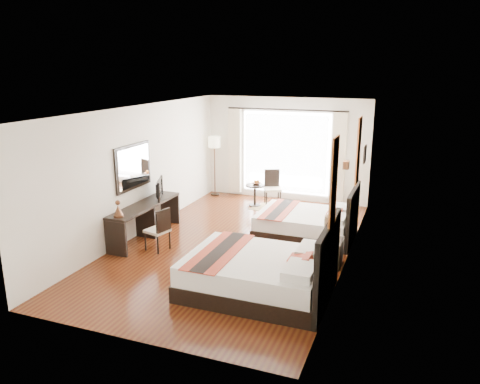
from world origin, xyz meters
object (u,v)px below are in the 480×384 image
(bed_far, at_px, (309,223))
(floor_lamp, at_px, (214,146))
(fruit_bowl, at_px, (256,184))
(table_lamp, at_px, (332,223))
(window_chair, at_px, (272,194))
(console_desk, at_px, (145,221))
(nightstand, at_px, (330,252))
(vase, at_px, (331,239))
(desk_chair, at_px, (158,237))
(television, at_px, (157,189))
(bed_near, at_px, (262,273))
(side_table, at_px, (255,195))

(bed_far, height_order, floor_lamp, floor_lamp)
(fruit_bowl, bearing_deg, bed_far, -44.61)
(table_lamp, distance_m, window_chair, 3.94)
(console_desk, distance_m, window_chair, 3.82)
(nightstand, height_order, window_chair, window_chair)
(vase, height_order, fruit_bowl, vase)
(bed_far, xyz_separation_m, desk_chair, (-2.66, -1.85, -0.03))
(fruit_bowl, bearing_deg, television, -118.47)
(bed_far, distance_m, desk_chair, 3.24)
(nightstand, height_order, fruit_bowl, fruit_bowl)
(bed_near, relative_size, desk_chair, 2.66)
(console_desk, height_order, side_table, console_desk)
(bed_far, distance_m, window_chair, 2.48)
(bed_far, height_order, side_table, bed_far)
(desk_chair, bearing_deg, console_desk, -26.31)
(table_lamp, height_order, window_chair, window_chair)
(bed_near, bearing_deg, fruit_bowl, 109.94)
(vase, xyz_separation_m, console_desk, (-4.00, 0.15, -0.19))
(console_desk, bearing_deg, desk_chair, -40.14)
(television, bearing_deg, floor_lamp, -24.22)
(bed_near, bearing_deg, bed_far, 87.28)
(table_lamp, height_order, vase, table_lamp)
(console_desk, distance_m, fruit_bowl, 3.45)
(floor_lamp, bearing_deg, bed_far, -36.12)
(television, relative_size, window_chair, 0.82)
(nightstand, height_order, desk_chair, desk_chair)
(bed_far, height_order, fruit_bowl, bed_far)
(fruit_bowl, bearing_deg, side_table, -129.33)
(desk_chair, bearing_deg, table_lamp, -156.27)
(table_lamp, xyz_separation_m, vase, (0.04, -0.22, -0.22))
(bed_near, height_order, side_table, bed_near)
(bed_near, distance_m, television, 3.76)
(nightstand, bearing_deg, bed_far, 117.73)
(console_desk, distance_m, desk_chair, 0.81)
(nightstand, relative_size, floor_lamp, 0.31)
(table_lamp, distance_m, floor_lamp, 5.44)
(table_lamp, bearing_deg, bed_near, -117.71)
(window_chair, bearing_deg, bed_near, -9.53)
(table_lamp, bearing_deg, fruit_bowl, 129.49)
(vase, relative_size, desk_chair, 0.15)
(console_desk, height_order, television, television)
(nightstand, relative_size, fruit_bowl, 2.33)
(table_lamp, xyz_separation_m, floor_lamp, (-3.98, 3.65, 0.63))
(table_lamp, bearing_deg, desk_chair, -170.11)
(bed_far, bearing_deg, fruit_bowl, 135.39)
(desk_chair, height_order, fruit_bowl, desk_chair)
(side_table, bearing_deg, bed_near, -69.65)
(bed_near, xyz_separation_m, television, (-3.11, 2.01, 0.64))
(bed_near, distance_m, vase, 1.63)
(television, xyz_separation_m, window_chair, (1.81, 2.86, -0.69))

